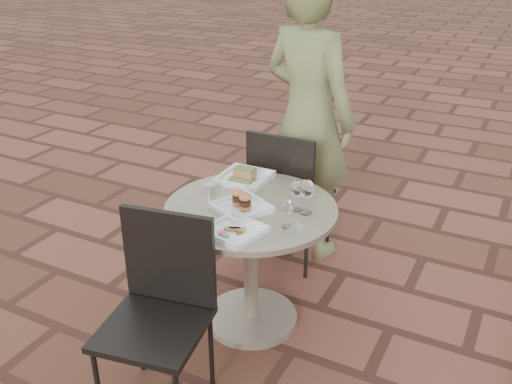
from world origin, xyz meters
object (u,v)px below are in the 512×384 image
at_px(chair_far, 286,188).
at_px(plate_sliders, 242,205).
at_px(chair_near, 161,298).
at_px(plate_salmon, 245,177).
at_px(diner, 308,118).
at_px(cafe_table, 251,247).
at_px(plate_tuna, 234,230).

xyz_separation_m(chair_far, plate_sliders, (0.06, -0.69, 0.21)).
relative_size(chair_near, plate_sliders, 2.79).
bearing_deg(chair_far, chair_near, 89.41).
bearing_deg(plate_sliders, plate_salmon, 115.74).
xyz_separation_m(chair_far, plate_salmon, (-0.10, -0.36, 0.20)).
bearing_deg(diner, plate_sliders, 108.56).
relative_size(chair_far, plate_sliders, 2.79).
relative_size(cafe_table, plate_tuna, 3.10).
bearing_deg(chair_near, plate_sliders, 72.56).
relative_size(cafe_table, chair_far, 0.97).
relative_size(diner, plate_salmon, 6.82).
bearing_deg(diner, chair_near, 104.68).
bearing_deg(chair_near, chair_far, 79.13).
bearing_deg(chair_far, plate_sliders, 95.21).
xyz_separation_m(plate_sliders, plate_tuna, (0.08, -0.22, -0.02)).
bearing_deg(plate_salmon, cafe_table, -56.30).
bearing_deg(cafe_table, diner, 94.14).
bearing_deg(chair_far, plate_tuna, 99.23).
distance_m(plate_salmon, plate_tuna, 0.61).
bearing_deg(plate_salmon, chair_far, 74.11).
distance_m(diner, plate_tuna, 1.21).
height_order(chair_far, plate_sliders, chair_far).
height_order(plate_salmon, plate_tuna, plate_salmon).
bearing_deg(chair_near, diner, 78.71).
bearing_deg(plate_sliders, plate_tuna, -69.53).
distance_m(chair_near, plate_salmon, 0.96).
distance_m(chair_far, diner, 0.47).
xyz_separation_m(chair_near, plate_salmon, (-0.08, 0.94, 0.20)).
bearing_deg(plate_tuna, cafe_table, 101.95).
height_order(chair_far, chair_near, same).
bearing_deg(chair_far, plate_salmon, 74.53).
bearing_deg(plate_tuna, plate_sliders, 110.47).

